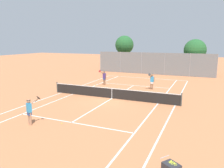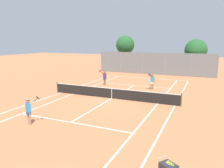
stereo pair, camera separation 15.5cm
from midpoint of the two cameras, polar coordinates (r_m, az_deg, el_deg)
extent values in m
plane|color=#CC7A4C|center=(19.57, -0.26, -3.80)|extent=(120.00, 120.00, 0.00)
cube|color=white|center=(30.61, 8.70, 1.53)|extent=(11.00, 0.10, 0.01)
cube|color=white|center=(22.28, -13.34, -2.24)|extent=(0.10, 23.80, 0.01)
cube|color=white|center=(18.16, 15.93, -5.42)|extent=(0.10, 23.80, 0.01)
cube|color=white|center=(21.50, -10.40, -2.60)|extent=(0.10, 23.80, 0.01)
cube|color=white|center=(18.37, 11.68, -5.03)|extent=(0.10, 23.80, 0.01)
cube|color=white|center=(14.21, -10.80, -9.83)|extent=(8.26, 0.10, 0.01)
cube|color=white|center=(25.41, 5.53, -0.36)|extent=(8.26, 0.10, 0.01)
cube|color=white|center=(19.57, -0.26, -3.79)|extent=(0.10, 12.80, 0.01)
cylinder|color=#474C47|center=(22.43, -14.33, -0.81)|extent=(0.10, 0.10, 1.07)
cylinder|color=#474C47|center=(17.97, 17.44, -3.91)|extent=(0.10, 0.10, 1.07)
cube|color=black|center=(19.45, -0.26, -2.47)|extent=(11.90, 0.02, 0.89)
cube|color=white|center=(19.35, -0.26, -1.16)|extent=(11.90, 0.03, 0.06)
cube|color=white|center=(19.46, -0.26, -2.53)|extent=(0.05, 0.03, 0.89)
cylinder|color=#B7B7BC|center=(8.48, 13.05, -18.05)|extent=(0.27, 0.37, 0.02)
sphere|color=#D1DB33|center=(8.50, 14.69, -18.92)|extent=(0.07, 0.07, 0.07)
sphere|color=#D1DB33|center=(8.45, 15.14, -19.16)|extent=(0.07, 0.07, 0.07)
sphere|color=#D1DB33|center=(8.41, 15.45, -19.36)|extent=(0.07, 0.07, 0.07)
sphere|color=#D1DB33|center=(8.38, 15.80, -19.53)|extent=(0.07, 0.07, 0.07)
sphere|color=#D1DB33|center=(8.35, 16.16, -19.75)|extent=(0.07, 0.07, 0.07)
sphere|color=#D1DB33|center=(8.44, 14.47, -19.06)|extent=(0.07, 0.07, 0.07)
sphere|color=#D1DB33|center=(8.40, 14.80, -19.18)|extent=(0.07, 0.07, 0.07)
sphere|color=#D1DB33|center=(8.38, 15.13, -19.52)|extent=(0.07, 0.07, 0.07)
sphere|color=#D1DB33|center=(8.33, 15.40, -19.50)|extent=(0.07, 0.07, 0.07)
sphere|color=#D1DB33|center=(8.30, 15.82, -19.83)|extent=(0.07, 0.07, 0.07)
sphere|color=#D1DB33|center=(8.41, 14.13, -19.28)|extent=(0.07, 0.07, 0.07)
sphere|color=#D1DB33|center=(8.37, 14.38, -19.40)|extent=(0.07, 0.07, 0.07)
sphere|color=#D1DB33|center=(8.33, 14.79, -19.62)|extent=(0.07, 0.07, 0.07)
sphere|color=#D1DB33|center=(8.30, 15.06, -19.84)|extent=(0.07, 0.07, 0.07)
sphere|color=#D1DB33|center=(8.26, 15.45, -20.03)|extent=(0.07, 0.07, 0.07)
cylinder|color=tan|center=(14.48, -21.13, -8.30)|extent=(0.13, 0.13, 0.82)
cylinder|color=tan|center=(14.32, -20.82, -8.49)|extent=(0.13, 0.13, 0.82)
cube|color=#334C8C|center=(14.30, -21.06, -7.14)|extent=(0.33, 0.27, 0.24)
cube|color=#3399D8|center=(14.20, -21.17, -5.76)|extent=(0.39, 0.31, 0.56)
sphere|color=tan|center=(14.09, -21.28, -4.24)|extent=(0.22, 0.22, 0.22)
cylinder|color=black|center=(14.08, -21.30, -3.98)|extent=(0.23, 0.23, 0.02)
cylinder|color=tan|center=(14.41, -21.52, -5.80)|extent=(0.08, 0.08, 0.52)
cylinder|color=tan|center=(14.06, -20.51, -4.65)|extent=(0.23, 0.45, 0.35)
cylinder|color=black|center=(14.01, -19.36, -3.94)|extent=(0.12, 0.25, 0.22)
cylinder|color=black|center=(14.04, -18.95, -3.42)|extent=(0.33, 0.28, 0.23)
cylinder|color=#936B4C|center=(25.39, -2.01, 0.62)|extent=(0.13, 0.13, 0.82)
cylinder|color=#936B4C|center=(25.50, -2.33, 0.66)|extent=(0.13, 0.13, 0.82)
cube|color=#334C8C|center=(25.39, -2.18, 1.37)|extent=(0.31, 0.24, 0.24)
cube|color=#4C388C|center=(25.33, -2.18, 2.17)|extent=(0.38, 0.27, 0.56)
sphere|color=#936B4C|center=(25.27, -2.19, 3.05)|extent=(0.22, 0.22, 0.22)
cylinder|color=black|center=(25.26, -2.19, 3.20)|extent=(0.23, 0.23, 0.02)
cylinder|color=#936B4C|center=(25.20, -1.79, 1.99)|extent=(0.08, 0.08, 0.52)
cylinder|color=#936B4C|center=(25.26, -2.62, 2.81)|extent=(0.18, 0.46, 0.35)
cylinder|color=maroon|center=(25.12, -3.23, 3.13)|extent=(0.09, 0.25, 0.22)
cylinder|color=maroon|center=(25.01, -3.40, 3.34)|extent=(0.32, 0.26, 0.23)
cylinder|color=#936B4C|center=(23.50, 10.38, -0.42)|extent=(0.13, 0.13, 0.82)
cylinder|color=#936B4C|center=(23.51, 9.94, -0.40)|extent=(0.13, 0.13, 0.82)
cube|color=white|center=(23.44, 10.18, 0.38)|extent=(0.31, 0.23, 0.24)
cube|color=#3399D8|center=(23.38, 10.21, 1.25)|extent=(0.37, 0.27, 0.56)
sphere|color=#936B4C|center=(23.32, 10.25, 2.19)|extent=(0.22, 0.22, 0.22)
cylinder|color=black|center=(23.31, 10.25, 2.35)|extent=(0.23, 0.23, 0.02)
cylinder|color=#936B4C|center=(23.39, 10.75, 1.09)|extent=(0.08, 0.08, 0.52)
cylinder|color=#936B4C|center=(23.19, 9.91, 1.91)|extent=(0.17, 0.46, 0.35)
cylinder|color=black|center=(22.92, 9.58, 2.21)|extent=(0.08, 0.25, 0.22)
cylinder|color=black|center=(22.78, 9.58, 2.44)|extent=(0.32, 0.25, 0.23)
sphere|color=#D1DB33|center=(14.08, -13.28, -10.02)|extent=(0.07, 0.07, 0.07)
sphere|color=#D1DB33|center=(25.39, -4.55, -0.28)|extent=(0.07, 0.07, 0.07)
sphere|color=#D1DB33|center=(24.13, 1.31, -0.85)|extent=(0.07, 0.07, 0.07)
cylinder|color=gray|center=(37.17, -3.16, 5.92)|extent=(0.08, 0.08, 3.35)
cylinder|color=gray|center=(35.73, 2.01, 5.72)|extent=(0.08, 0.08, 3.35)
cylinder|color=gray|center=(34.59, 7.57, 5.45)|extent=(0.08, 0.08, 3.35)
cylinder|color=gray|center=(33.80, 13.43, 5.11)|extent=(0.08, 0.08, 3.35)
cylinder|color=gray|center=(33.37, 19.51, 4.71)|extent=(0.08, 0.08, 3.35)
cylinder|color=gray|center=(33.33, 25.67, 4.24)|extent=(0.08, 0.08, 3.35)
cube|color=slate|center=(34.15, 10.47, 5.29)|extent=(17.90, 0.02, 3.31)
cylinder|color=brown|center=(39.07, 3.09, 6.11)|extent=(0.32, 0.32, 3.26)
sphere|color=#26602D|center=(38.92, 3.13, 10.16)|extent=(3.23, 3.23, 3.23)
sphere|color=#26602D|center=(39.18, 2.41, 9.58)|extent=(1.80, 1.80, 1.80)
cylinder|color=brown|center=(35.18, 20.46, 4.32)|extent=(0.28, 0.28, 2.58)
sphere|color=#26602D|center=(35.01, 20.73, 8.26)|extent=(3.25, 3.25, 3.25)
sphere|color=#26602D|center=(34.65, 20.99, 7.55)|extent=(2.32, 2.32, 2.32)
camera|label=1|loc=(0.08, -90.21, -0.04)|focal=35.00mm
camera|label=2|loc=(0.08, 89.79, 0.04)|focal=35.00mm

